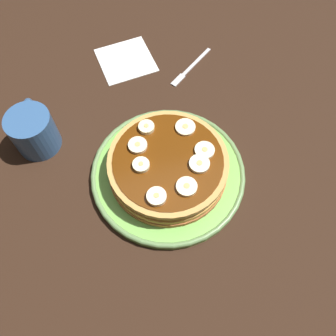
{
  "coord_description": "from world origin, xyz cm",
  "views": [
    {
      "loc": [
        -26.59,
        7.17,
        54.46
      ],
      "look_at": [
        0.0,
        0.0,
        2.72
      ],
      "focal_mm": 37.11,
      "sensor_mm": 36.0,
      "label": 1
    }
  ],
  "objects_px": {
    "plate": "(168,173)",
    "napkin": "(126,60)",
    "banana_slice_4": "(187,187)",
    "banana_slice_5": "(185,127)",
    "banana_slice_6": "(141,165)",
    "pancake_stack": "(168,166)",
    "banana_slice_1": "(157,197)",
    "banana_slice_2": "(138,146)",
    "fork": "(189,68)",
    "coffee_mug": "(33,130)",
    "banana_slice_3": "(199,164)",
    "banana_slice_7": "(204,148)",
    "banana_slice_0": "(146,127)"
  },
  "relations": [
    {
      "from": "banana_slice_4",
      "to": "coffee_mug",
      "type": "bearing_deg",
      "value": 50.82
    },
    {
      "from": "banana_slice_7",
      "to": "banana_slice_0",
      "type": "bearing_deg",
      "value": 51.6
    },
    {
      "from": "pancake_stack",
      "to": "plate",
      "type": "bearing_deg",
      "value": -34.8
    },
    {
      "from": "banana_slice_1",
      "to": "banana_slice_7",
      "type": "distance_m",
      "value": 0.12
    },
    {
      "from": "plate",
      "to": "napkin",
      "type": "distance_m",
      "value": 0.29
    },
    {
      "from": "banana_slice_0",
      "to": "napkin",
      "type": "height_order",
      "value": "banana_slice_0"
    },
    {
      "from": "banana_slice_6",
      "to": "napkin",
      "type": "relative_size",
      "value": 0.25
    },
    {
      "from": "pancake_stack",
      "to": "banana_slice_5",
      "type": "distance_m",
      "value": 0.07
    },
    {
      "from": "banana_slice_2",
      "to": "napkin",
      "type": "height_order",
      "value": "banana_slice_2"
    },
    {
      "from": "banana_slice_3",
      "to": "banana_slice_7",
      "type": "relative_size",
      "value": 1.01
    },
    {
      "from": "banana_slice_2",
      "to": "banana_slice_5",
      "type": "height_order",
      "value": "banana_slice_2"
    },
    {
      "from": "coffee_mug",
      "to": "napkin",
      "type": "relative_size",
      "value": 0.99
    },
    {
      "from": "banana_slice_1",
      "to": "banana_slice_5",
      "type": "bearing_deg",
      "value": -35.14
    },
    {
      "from": "banana_slice_5",
      "to": "banana_slice_0",
      "type": "bearing_deg",
      "value": 75.85
    },
    {
      "from": "banana_slice_4",
      "to": "banana_slice_5",
      "type": "height_order",
      "value": "banana_slice_4"
    },
    {
      "from": "banana_slice_1",
      "to": "banana_slice_3",
      "type": "relative_size",
      "value": 0.92
    },
    {
      "from": "banana_slice_4",
      "to": "napkin",
      "type": "height_order",
      "value": "banana_slice_4"
    },
    {
      "from": "banana_slice_2",
      "to": "banana_slice_4",
      "type": "bearing_deg",
      "value": -148.69
    },
    {
      "from": "fork",
      "to": "banana_slice_2",
      "type": "bearing_deg",
      "value": 142.01
    },
    {
      "from": "banana_slice_2",
      "to": "banana_slice_5",
      "type": "distance_m",
      "value": 0.09
    },
    {
      "from": "banana_slice_0",
      "to": "fork",
      "type": "relative_size",
      "value": 0.25
    },
    {
      "from": "banana_slice_4",
      "to": "fork",
      "type": "height_order",
      "value": "banana_slice_4"
    },
    {
      "from": "banana_slice_6",
      "to": "fork",
      "type": "height_order",
      "value": "banana_slice_6"
    },
    {
      "from": "banana_slice_5",
      "to": "coffee_mug",
      "type": "bearing_deg",
      "value": 73.41
    },
    {
      "from": "banana_slice_0",
      "to": "fork",
      "type": "distance_m",
      "value": 0.21
    },
    {
      "from": "plate",
      "to": "banana_slice_3",
      "type": "relative_size",
      "value": 7.99
    },
    {
      "from": "banana_slice_6",
      "to": "banana_slice_3",
      "type": "bearing_deg",
      "value": -103.61
    },
    {
      "from": "fork",
      "to": "coffee_mug",
      "type": "bearing_deg",
      "value": 107.57
    },
    {
      "from": "banana_slice_3",
      "to": "napkin",
      "type": "height_order",
      "value": "banana_slice_3"
    },
    {
      "from": "plate",
      "to": "pancake_stack",
      "type": "relative_size",
      "value": 1.29
    },
    {
      "from": "banana_slice_1",
      "to": "banana_slice_4",
      "type": "bearing_deg",
      "value": -84.94
    },
    {
      "from": "banana_slice_0",
      "to": "banana_slice_6",
      "type": "bearing_deg",
      "value": 159.9
    },
    {
      "from": "banana_slice_4",
      "to": "banana_slice_5",
      "type": "bearing_deg",
      "value": -15.45
    },
    {
      "from": "banana_slice_4",
      "to": "banana_slice_0",
      "type": "bearing_deg",
      "value": 15.49
    },
    {
      "from": "pancake_stack",
      "to": "banana_slice_3",
      "type": "xyz_separation_m",
      "value": [
        -0.02,
        -0.05,
        0.02
      ]
    },
    {
      "from": "pancake_stack",
      "to": "banana_slice_6",
      "type": "relative_size",
      "value": 7.56
    },
    {
      "from": "banana_slice_0",
      "to": "napkin",
      "type": "bearing_deg",
      "value": -1.12
    },
    {
      "from": "plate",
      "to": "banana_slice_0",
      "type": "bearing_deg",
      "value": 15.83
    },
    {
      "from": "banana_slice_4",
      "to": "banana_slice_5",
      "type": "relative_size",
      "value": 0.97
    },
    {
      "from": "banana_slice_2",
      "to": "banana_slice_3",
      "type": "relative_size",
      "value": 0.95
    },
    {
      "from": "napkin",
      "to": "pancake_stack",
      "type": "bearing_deg",
      "value": -177.04
    },
    {
      "from": "fork",
      "to": "napkin",
      "type": "bearing_deg",
      "value": 64.32
    },
    {
      "from": "banana_slice_7",
      "to": "coffee_mug",
      "type": "distance_m",
      "value": 0.3
    },
    {
      "from": "banana_slice_0",
      "to": "banana_slice_3",
      "type": "height_order",
      "value": "banana_slice_0"
    },
    {
      "from": "banana_slice_2",
      "to": "fork",
      "type": "xyz_separation_m",
      "value": [
        0.19,
        -0.15,
        -0.06
      ]
    },
    {
      "from": "banana_slice_3",
      "to": "napkin",
      "type": "xyz_separation_m",
      "value": [
        0.31,
        0.06,
        -0.06
      ]
    },
    {
      "from": "banana_slice_0",
      "to": "banana_slice_7",
      "type": "bearing_deg",
      "value": -128.4
    },
    {
      "from": "coffee_mug",
      "to": "fork",
      "type": "height_order",
      "value": "coffee_mug"
    },
    {
      "from": "banana_slice_0",
      "to": "coffee_mug",
      "type": "bearing_deg",
      "value": 72.61
    },
    {
      "from": "banana_slice_2",
      "to": "banana_slice_7",
      "type": "xyz_separation_m",
      "value": [
        -0.03,
        -0.1,
        -0.0
      ]
    }
  ]
}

